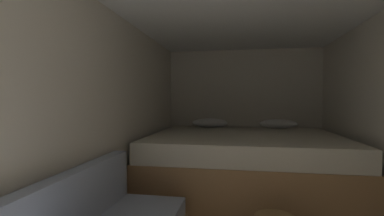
# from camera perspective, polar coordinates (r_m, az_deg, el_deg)

# --- Properties ---
(wall_back) EXTENTS (2.72, 0.05, 2.10)m
(wall_back) POSITION_cam_1_polar(r_m,az_deg,el_deg) (4.90, 10.68, -0.31)
(wall_back) COLOR beige
(wall_back) RESTS_ON ground
(wall_left) EXTENTS (0.05, 5.01, 2.10)m
(wall_left) POSITION_cam_1_polar(r_m,az_deg,el_deg) (2.68, -18.30, -1.99)
(wall_left) COLOR beige
(wall_left) RESTS_ON ground
(bed) EXTENTS (2.50, 2.09, 0.91)m
(bed) POSITION_cam_1_polar(r_m,az_deg,el_deg) (3.88, 10.87, -10.81)
(bed) COLOR #9E7247
(bed) RESTS_ON ground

